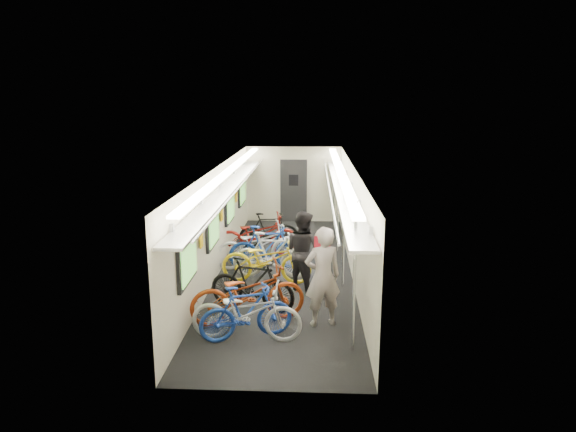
# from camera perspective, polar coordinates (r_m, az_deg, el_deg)

# --- Properties ---
(train_car_shell) EXTENTS (10.00, 10.00, 10.00)m
(train_car_shell) POSITION_cam_1_polar(r_m,az_deg,el_deg) (12.14, -1.83, 2.44)
(train_car_shell) COLOR black
(train_car_shell) RESTS_ON ground
(bicycle_0) EXTENTS (1.84, 0.73, 0.95)m
(bicycle_0) POSITION_cam_1_polar(r_m,az_deg,el_deg) (8.47, -4.64, -10.63)
(bicycle_0) COLOR #B8B8BD
(bicycle_0) RESTS_ON ground
(bicycle_1) EXTENTS (1.61, 0.94, 0.93)m
(bicycle_1) POSITION_cam_1_polar(r_m,az_deg,el_deg) (8.50, -4.66, -10.61)
(bicycle_1) COLOR #1C3FA8
(bicycle_1) RESTS_ON ground
(bicycle_2) EXTENTS (2.15, 1.31, 1.07)m
(bicycle_2) POSITION_cam_1_polar(r_m,az_deg,el_deg) (9.08, -4.46, -8.58)
(bicycle_2) COLOR #943110
(bicycle_2) RESTS_ON ground
(bicycle_3) EXTENTS (1.75, 0.96, 1.01)m
(bicycle_3) POSITION_cam_1_polar(r_m,az_deg,el_deg) (9.59, -4.05, -7.55)
(bicycle_3) COLOR black
(bicycle_3) RESTS_ON ground
(bicycle_4) EXTENTS (1.97, 0.79, 1.01)m
(bicycle_4) POSITION_cam_1_polar(r_m,az_deg,el_deg) (10.97, -2.41, -4.89)
(bicycle_4) COLOR yellow
(bicycle_4) RESTS_ON ground
(bicycle_5) EXTENTS (1.72, 0.49, 1.03)m
(bicycle_5) POSITION_cam_1_polar(r_m,az_deg,el_deg) (11.28, -1.82, -4.33)
(bicycle_5) COLOR silver
(bicycle_5) RESTS_ON ground
(bicycle_6) EXTENTS (2.12, 1.31, 1.05)m
(bicycle_6) POSITION_cam_1_polar(r_m,az_deg,el_deg) (11.98, -3.37, -3.28)
(bicycle_6) COLOR silver
(bicycle_6) RESTS_ON ground
(bicycle_7) EXTENTS (1.79, 0.75, 1.04)m
(bicycle_7) POSITION_cam_1_polar(r_m,az_deg,el_deg) (11.84, -2.41, -3.48)
(bicycle_7) COLOR navy
(bicycle_7) RESTS_ON ground
(bicycle_8) EXTENTS (2.17, 1.12, 1.09)m
(bicycle_8) POSITION_cam_1_polar(r_m,az_deg,el_deg) (12.79, -3.48, -2.16)
(bicycle_8) COLOR maroon
(bicycle_8) RESTS_ON ground
(bicycle_9) EXTENTS (1.62, 0.73, 0.94)m
(bicycle_9) POSITION_cam_1_polar(r_m,az_deg,el_deg) (13.59, -2.17, -1.56)
(bicycle_9) COLOR black
(bicycle_9) RESTS_ON ground
(passenger_near) EXTENTS (0.73, 0.59, 1.76)m
(passenger_near) POSITION_cam_1_polar(r_m,az_deg,el_deg) (8.86, 3.88, -6.73)
(passenger_near) COLOR gray
(passenger_near) RESTS_ON ground
(passenger_mid) EXTENTS (1.02, 1.00, 1.66)m
(passenger_mid) POSITION_cam_1_polar(r_m,az_deg,el_deg) (10.49, 1.66, -3.87)
(passenger_mid) COLOR black
(passenger_mid) RESTS_ON ground
(backpack) EXTENTS (0.29, 0.21, 0.38)m
(backpack) POSITION_cam_1_polar(r_m,az_deg,el_deg) (9.22, 3.82, -3.32)
(backpack) COLOR #A71020
(backpack) RESTS_ON passenger_near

